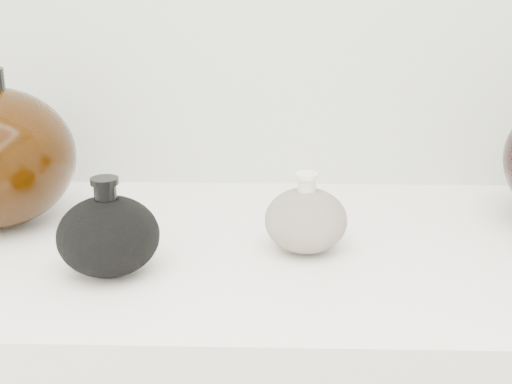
{
  "coord_description": "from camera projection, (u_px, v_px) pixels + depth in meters",
  "views": [
    {
      "loc": [
        0.01,
        0.11,
        1.26
      ],
      "look_at": [
        -0.02,
        0.92,
        0.98
      ],
      "focal_mm": 50.0,
      "sensor_mm": 36.0,
      "label": 1
    }
  ],
  "objects": [
    {
      "name": "black_gourd_vase",
      "position": [
        108.0,
        235.0,
        0.82
      ],
      "size": [
        0.14,
        0.14,
        0.12
      ],
      "color": "black",
      "rests_on": "display_counter"
    },
    {
      "name": "cream_gourd_vase",
      "position": [
        306.0,
        219.0,
        0.88
      ],
      "size": [
        0.11,
        0.11,
        0.1
      ],
      "color": "beige",
      "rests_on": "display_counter"
    }
  ]
}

